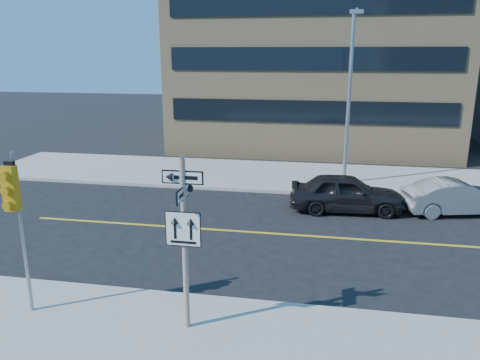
% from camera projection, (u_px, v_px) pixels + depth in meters
% --- Properties ---
extents(ground, '(120.00, 120.00, 0.00)m').
position_uv_depth(ground, '(213.00, 282.00, 13.33)').
color(ground, black).
rests_on(ground, ground).
extents(sign_pole, '(0.92, 0.92, 4.06)m').
position_uv_depth(sign_pole, '(184.00, 235.00, 10.30)').
color(sign_pole, beige).
rests_on(sign_pole, near_sidewalk).
extents(traffic_signal, '(0.32, 0.45, 4.00)m').
position_uv_depth(traffic_signal, '(14.00, 201.00, 10.70)').
color(traffic_signal, gray).
rests_on(traffic_signal, near_sidewalk).
extents(parked_car_a, '(2.14, 4.68, 1.56)m').
position_uv_depth(parked_car_a, '(346.00, 193.00, 19.14)').
color(parked_car_a, black).
rests_on(parked_car_a, ground).
extents(parked_car_b, '(2.42, 4.44, 1.39)m').
position_uv_depth(parked_car_b, '(457.00, 197.00, 18.85)').
color(parked_car_b, gray).
rests_on(parked_car_b, ground).
extents(streetlight_a, '(0.55, 2.25, 8.00)m').
position_uv_depth(streetlight_a, '(350.00, 88.00, 21.60)').
color(streetlight_a, gray).
rests_on(streetlight_a, far_sidewalk).
extents(building_brick, '(18.00, 18.00, 18.00)m').
position_uv_depth(building_brick, '(317.00, 15.00, 34.35)').
color(building_brick, tan).
rests_on(building_brick, ground).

